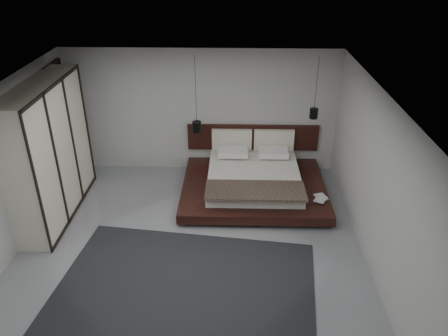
{
  "coord_description": "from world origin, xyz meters",
  "views": [
    {
      "loc": [
        0.76,
        -6.13,
        4.85
      ],
      "look_at": [
        0.56,
        1.2,
        0.94
      ],
      "focal_mm": 35.0,
      "sensor_mm": 36.0,
      "label": 1
    }
  ],
  "objects_px": {
    "lattice_screen": "(62,124)",
    "wardrobe": "(49,152)",
    "rug": "(184,290)",
    "pendant_right": "(314,113)",
    "pendant_left": "(197,126)",
    "bed": "(254,180)"
  },
  "relations": [
    {
      "from": "lattice_screen",
      "to": "wardrobe",
      "type": "xyz_separation_m",
      "value": [
        0.25,
        -1.38,
        -0.0
      ]
    },
    {
      "from": "lattice_screen",
      "to": "pendant_right",
      "type": "distance_m",
      "value": 5.33
    },
    {
      "from": "pendant_left",
      "to": "wardrobe",
      "type": "height_order",
      "value": "pendant_left"
    },
    {
      "from": "pendant_right",
      "to": "wardrobe",
      "type": "relative_size",
      "value": 0.49
    },
    {
      "from": "bed",
      "to": "pendant_right",
      "type": "bearing_deg",
      "value": 21.66
    },
    {
      "from": "rug",
      "to": "wardrobe",
      "type": "bearing_deg",
      "value": 141.36
    },
    {
      "from": "lattice_screen",
      "to": "wardrobe",
      "type": "distance_m",
      "value": 1.4
    },
    {
      "from": "bed",
      "to": "pendant_left",
      "type": "bearing_deg",
      "value": 158.34
    },
    {
      "from": "lattice_screen",
      "to": "pendant_left",
      "type": "relative_size",
      "value": 1.6
    },
    {
      "from": "lattice_screen",
      "to": "wardrobe",
      "type": "bearing_deg",
      "value": -79.64
    },
    {
      "from": "wardrobe",
      "to": "lattice_screen",
      "type": "bearing_deg",
      "value": 100.36
    },
    {
      "from": "lattice_screen",
      "to": "wardrobe",
      "type": "relative_size",
      "value": 0.98
    },
    {
      "from": "pendant_right",
      "to": "wardrobe",
      "type": "xyz_separation_m",
      "value": [
        -5.07,
        -1.31,
        -0.32
      ]
    },
    {
      "from": "wardrobe",
      "to": "rug",
      "type": "bearing_deg",
      "value": -38.64
    },
    {
      "from": "pendant_right",
      "to": "lattice_screen",
      "type": "bearing_deg",
      "value": 179.28
    },
    {
      "from": "pendant_right",
      "to": "rug",
      "type": "distance_m",
      "value": 4.5
    },
    {
      "from": "pendant_left",
      "to": "wardrobe",
      "type": "relative_size",
      "value": 0.61
    },
    {
      "from": "bed",
      "to": "wardrobe",
      "type": "distance_m",
      "value": 4.07
    },
    {
      "from": "pendant_left",
      "to": "rug",
      "type": "distance_m",
      "value": 3.7
    },
    {
      "from": "bed",
      "to": "wardrobe",
      "type": "height_order",
      "value": "wardrobe"
    },
    {
      "from": "lattice_screen",
      "to": "pendant_right",
      "type": "xyz_separation_m",
      "value": [
        5.32,
        -0.07,
        0.32
      ]
    },
    {
      "from": "pendant_left",
      "to": "wardrobe",
      "type": "bearing_deg",
      "value": -153.67
    }
  ]
}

